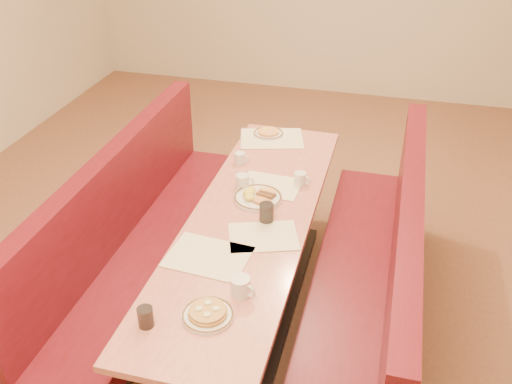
% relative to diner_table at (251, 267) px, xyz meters
% --- Properties ---
extents(ground, '(8.00, 8.00, 0.00)m').
position_rel_diner_table_xyz_m(ground, '(0.00, 0.00, -0.37)').
color(ground, '#9E6647').
rests_on(ground, ground).
extents(room_envelope, '(6.04, 8.04, 2.82)m').
position_rel_diner_table_xyz_m(room_envelope, '(0.00, 0.00, 1.56)').
color(room_envelope, beige).
rests_on(room_envelope, ground).
extents(diner_table, '(0.70, 2.50, 0.75)m').
position_rel_diner_table_xyz_m(diner_table, '(0.00, 0.00, 0.00)').
color(diner_table, black).
rests_on(diner_table, ground).
extents(booth_left, '(0.55, 2.50, 1.05)m').
position_rel_diner_table_xyz_m(booth_left, '(-0.73, 0.00, -0.01)').
color(booth_left, '#4C3326').
rests_on(booth_left, ground).
extents(booth_right, '(0.55, 2.50, 1.05)m').
position_rel_diner_table_xyz_m(booth_right, '(0.73, 0.00, -0.01)').
color(booth_right, '#4C3326').
rests_on(booth_right, ground).
extents(placemat_near_left, '(0.45, 0.35, 0.00)m').
position_rel_diner_table_xyz_m(placemat_near_left, '(-0.12, -0.42, 0.38)').
color(placemat_near_left, beige).
rests_on(placemat_near_left, diner_table).
extents(placemat_near_right, '(0.45, 0.40, 0.00)m').
position_rel_diner_table_xyz_m(placemat_near_right, '(0.12, -0.17, 0.38)').
color(placemat_near_right, beige).
rests_on(placemat_near_right, diner_table).
extents(placemat_far_left, '(0.53, 0.45, 0.00)m').
position_rel_diner_table_xyz_m(placemat_far_left, '(-0.12, 1.04, 0.38)').
color(placemat_far_left, beige).
rests_on(placemat_far_left, diner_table).
extents(placemat_far_right, '(0.39, 0.30, 0.00)m').
position_rel_diner_table_xyz_m(placemat_far_right, '(0.03, 0.38, 0.38)').
color(placemat_far_right, beige).
rests_on(placemat_far_right, diner_table).
extents(pancake_plate, '(0.25, 0.25, 0.06)m').
position_rel_diner_table_xyz_m(pancake_plate, '(0.02, -0.85, 0.39)').
color(pancake_plate, silver).
rests_on(pancake_plate, diner_table).
extents(eggs_plate, '(0.30, 0.30, 0.06)m').
position_rel_diner_table_xyz_m(eggs_plate, '(-0.01, 0.20, 0.39)').
color(eggs_plate, silver).
rests_on(eggs_plate, diner_table).
extents(extra_plate_mid, '(0.18, 0.18, 0.04)m').
position_rel_diner_table_xyz_m(extra_plate_mid, '(0.03, 0.25, 0.39)').
color(extra_plate_mid, silver).
rests_on(extra_plate_mid, diner_table).
extents(extra_plate_far, '(0.23, 0.23, 0.05)m').
position_rel_diner_table_xyz_m(extra_plate_far, '(-0.16, 1.10, 0.39)').
color(extra_plate_far, silver).
rests_on(extra_plate_far, diner_table).
extents(coffee_mug_a, '(0.13, 0.10, 0.10)m').
position_rel_diner_table_xyz_m(coffee_mug_a, '(0.13, -0.67, 0.43)').
color(coffee_mug_a, silver).
rests_on(coffee_mug_a, diner_table).
extents(coffee_mug_b, '(0.12, 0.08, 0.09)m').
position_rel_diner_table_xyz_m(coffee_mug_b, '(-0.14, 0.31, 0.42)').
color(coffee_mug_b, silver).
rests_on(coffee_mug_b, diner_table).
extents(coffee_mug_c, '(0.11, 0.08, 0.08)m').
position_rel_diner_table_xyz_m(coffee_mug_c, '(0.21, 0.45, 0.42)').
color(coffee_mug_c, silver).
rests_on(coffee_mug_c, diner_table).
extents(coffee_mug_d, '(0.10, 0.07, 0.08)m').
position_rel_diner_table_xyz_m(coffee_mug_d, '(-0.24, 0.62, 0.42)').
color(coffee_mug_d, silver).
rests_on(coffee_mug_d, diner_table).
extents(soda_tumbler_near, '(0.07, 0.07, 0.10)m').
position_rel_diner_table_xyz_m(soda_tumbler_near, '(-0.23, -0.97, 0.43)').
color(soda_tumbler_near, black).
rests_on(soda_tumbler_near, diner_table).
extents(soda_tumbler_mid, '(0.08, 0.08, 0.12)m').
position_rel_diner_table_xyz_m(soda_tumbler_mid, '(0.10, -0.02, 0.43)').
color(soda_tumbler_mid, black).
rests_on(soda_tumbler_mid, diner_table).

